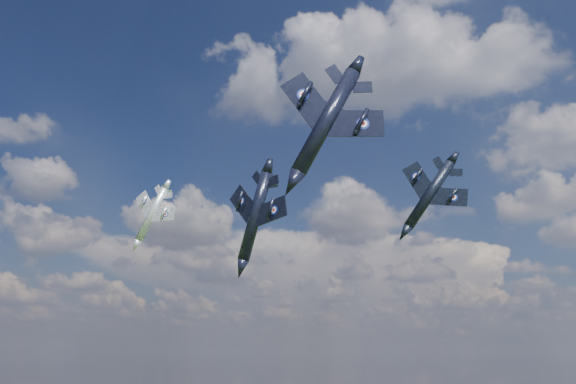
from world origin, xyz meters
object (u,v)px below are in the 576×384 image
(jet_lead_navy, at_px, (255,216))
(jet_high_navy, at_px, (430,194))
(jet_right_navy, at_px, (326,121))
(jet_left_silver, at_px, (152,214))

(jet_lead_navy, xyz_separation_m, jet_high_navy, (20.42, 20.24, 6.35))
(jet_high_navy, bearing_deg, jet_right_navy, -101.29)
(jet_right_navy, relative_size, jet_high_navy, 1.01)
(jet_lead_navy, relative_size, jet_left_silver, 1.29)
(jet_lead_navy, relative_size, jet_high_navy, 0.98)
(jet_left_silver, bearing_deg, jet_high_navy, 21.83)
(jet_high_navy, xyz_separation_m, jet_left_silver, (-41.25, -12.06, -2.58))
(jet_lead_navy, bearing_deg, jet_high_navy, 67.39)
(jet_lead_navy, xyz_separation_m, jet_right_navy, (13.91, -15.68, 4.88))
(jet_right_navy, bearing_deg, jet_lead_navy, 112.46)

